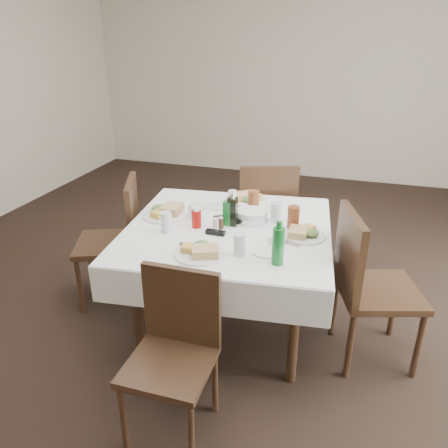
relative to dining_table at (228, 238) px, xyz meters
name	(u,v)px	position (x,y,z in m)	size (l,w,h in m)	color
ground_plane	(230,309)	(-0.03, 0.18, -0.68)	(7.00, 7.00, 0.00)	black
room_shell	(232,70)	(-0.03, 0.18, 1.03)	(6.04, 7.04, 2.80)	beige
dining_table	(228,238)	(0.00, 0.00, 0.00)	(1.44, 1.44, 0.76)	#311B13
chair_north	(266,211)	(0.08, 0.84, -0.13)	(0.58, 0.58, 0.97)	#311B13
chair_south	(175,342)	(-0.02, -0.86, -0.19)	(0.41, 0.41, 0.87)	#311B13
chair_east	(365,279)	(0.88, -0.06, -0.12)	(0.58, 0.58, 0.98)	#311B13
chair_west	(119,233)	(-0.88, 0.11, -0.14)	(0.59, 0.59, 0.95)	#311B13
meal_north	(248,199)	(0.01, 0.48, 0.11)	(0.27, 0.27, 0.06)	white
meal_south	(201,251)	(-0.04, -0.42, 0.11)	(0.28, 0.28, 0.06)	white
meal_east	(304,233)	(0.49, 0.00, 0.10)	(0.27, 0.27, 0.06)	white
meal_west	(166,212)	(-0.46, 0.06, 0.11)	(0.31, 0.31, 0.07)	white
side_plate_a	(216,207)	(-0.18, 0.30, 0.09)	(0.16, 0.16, 0.01)	white
side_plate_b	(266,252)	(0.31, -0.28, 0.09)	(0.15, 0.15, 0.01)	white
water_n	(232,198)	(-0.08, 0.37, 0.14)	(0.06, 0.06, 0.11)	silver
water_s	(240,244)	(0.17, -0.34, 0.14)	(0.07, 0.07, 0.13)	silver
water_e	(276,212)	(0.28, 0.17, 0.15)	(0.07, 0.07, 0.13)	silver
water_w	(166,222)	(-0.35, -0.18, 0.15)	(0.07, 0.07, 0.13)	silver
iced_tea_a	(254,202)	(0.10, 0.28, 0.16)	(0.08, 0.08, 0.16)	brown
iced_tea_b	(293,218)	(0.41, 0.08, 0.16)	(0.07, 0.07, 0.16)	brown
bread_basket	(251,216)	(0.12, 0.14, 0.12)	(0.22, 0.22, 0.07)	silver
oil_cruet_dark	(233,210)	(0.02, 0.04, 0.18)	(0.06, 0.06, 0.24)	black
oil_cruet_green	(227,212)	(-0.01, 0.03, 0.17)	(0.05, 0.05, 0.21)	#176F29
ketchup_bottle	(196,218)	(-0.19, -0.06, 0.14)	(0.06, 0.06, 0.13)	#B80F0A
salt_shaker	(216,223)	(-0.06, -0.06, 0.13)	(0.04, 0.04, 0.09)	white
pepper_shaker	(221,222)	(-0.04, -0.04, 0.13)	(0.04, 0.04, 0.09)	#452F1B
coffee_mug	(195,212)	(-0.26, 0.08, 0.12)	(0.13, 0.13, 0.09)	white
sunglasses	(215,232)	(-0.04, -0.13, 0.09)	(0.12, 0.04, 0.03)	black
green_bottle	(278,245)	(0.40, -0.39, 0.19)	(0.06, 0.06, 0.25)	#176F29
sugar_caddy	(276,240)	(0.34, -0.15, 0.11)	(0.09, 0.06, 0.05)	white
cutlery_n	(275,207)	(0.22, 0.41, 0.09)	(0.08, 0.19, 0.01)	silver
cutlery_s	(185,250)	(-0.14, -0.40, 0.09)	(0.13, 0.20, 0.01)	silver
cutlery_e	(288,243)	(0.41, -0.13, 0.09)	(0.16, 0.08, 0.01)	silver
cutlery_w	(173,208)	(-0.47, 0.19, 0.09)	(0.21, 0.11, 0.01)	silver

